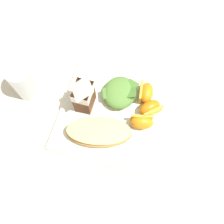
% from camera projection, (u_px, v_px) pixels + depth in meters
% --- Properties ---
extents(ground, '(3.00, 3.00, 0.00)m').
position_uv_depth(ground, '(112.00, 116.00, 0.67)').
color(ground, beige).
extents(white_plate, '(0.28, 0.28, 0.02)m').
position_uv_depth(white_plate, '(112.00, 114.00, 0.66)').
color(white_plate, white).
rests_on(white_plate, ground).
extents(cheesy_pizza_bread, '(0.12, 0.18, 0.04)m').
position_uv_depth(cheesy_pizza_bread, '(99.00, 132.00, 0.61)').
color(cheesy_pizza_bread, tan).
rests_on(cheesy_pizza_bread, white_plate).
extents(green_salad_pile, '(0.10, 0.09, 0.04)m').
position_uv_depth(green_salad_pile, '(120.00, 93.00, 0.65)').
color(green_salad_pile, '#5B8E3D').
rests_on(green_salad_pile, white_plate).
extents(milk_carton, '(0.06, 0.05, 0.11)m').
position_uv_depth(milk_carton, '(83.00, 94.00, 0.61)').
color(milk_carton, brown).
rests_on(milk_carton, white_plate).
extents(orange_wedge_front, '(0.05, 0.07, 0.04)m').
position_uv_depth(orange_wedge_front, '(142.00, 122.00, 0.62)').
color(orange_wedge_front, orange).
rests_on(orange_wedge_front, white_plate).
extents(orange_wedge_middle, '(0.07, 0.07, 0.04)m').
position_uv_depth(orange_wedge_middle, '(150.00, 108.00, 0.64)').
color(orange_wedge_middle, orange).
rests_on(orange_wedge_middle, white_plate).
extents(orange_wedge_rear, '(0.06, 0.04, 0.04)m').
position_uv_depth(orange_wedge_rear, '(146.00, 93.00, 0.65)').
color(orange_wedge_rear, orange).
rests_on(orange_wedge_rear, white_plate).
extents(drinking_clear_cup, '(0.08, 0.08, 0.11)m').
position_uv_depth(drinking_clear_cup, '(25.00, 80.00, 0.65)').
color(drinking_clear_cup, silver).
rests_on(drinking_clear_cup, ground).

